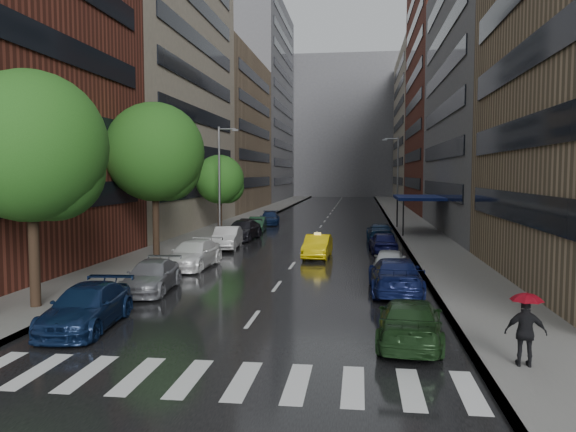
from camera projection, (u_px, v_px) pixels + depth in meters
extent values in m
plane|color=gray|center=(227.00, 355.00, 16.38)|extent=(220.00, 220.00, 0.00)
cube|color=black|center=(327.00, 219.00, 65.83)|extent=(14.00, 140.00, 0.01)
cube|color=gray|center=(251.00, 217.00, 66.97)|extent=(4.00, 140.00, 0.15)
cube|color=gray|center=(405.00, 219.00, 64.69)|extent=(4.00, 140.00, 0.15)
cube|color=silver|center=(37.00, 371.00, 15.00)|extent=(0.55, 2.80, 0.01)
cube|color=silver|center=(87.00, 373.00, 14.82)|extent=(0.55, 2.80, 0.01)
cube|color=silver|center=(138.00, 376.00, 14.64)|extent=(0.55, 2.80, 0.01)
cube|color=silver|center=(189.00, 378.00, 14.47)|extent=(0.55, 2.80, 0.01)
cube|color=silver|center=(243.00, 381.00, 14.29)|extent=(0.55, 2.80, 0.01)
cube|color=silver|center=(297.00, 383.00, 14.11)|extent=(0.55, 2.80, 0.01)
cube|color=silver|center=(353.00, 386.00, 13.93)|extent=(0.55, 2.80, 0.01)
cube|color=silver|center=(410.00, 389.00, 13.76)|extent=(0.55, 2.80, 0.01)
cube|color=silver|center=(469.00, 391.00, 13.58)|extent=(0.55, 2.80, 0.01)
cube|color=gray|center=(159.00, 48.00, 52.60)|extent=(8.00, 28.00, 34.00)
cube|color=#937A5B|center=(229.00, 134.00, 80.75)|extent=(8.00, 28.00, 22.00)
cube|color=slate|center=(264.00, 103.00, 109.81)|extent=(8.00, 32.00, 38.00)
cube|color=slate|center=(489.00, 97.00, 49.18)|extent=(8.00, 28.00, 24.00)
cube|color=maroon|center=(443.00, 80.00, 76.42)|extent=(8.00, 28.00, 36.00)
cube|color=gray|center=(420.00, 127.00, 106.39)|extent=(8.00, 32.00, 28.00)
cube|color=slate|center=(344.00, 128.00, 131.88)|extent=(40.00, 14.00, 32.00)
cylinder|color=#382619|center=(34.00, 245.00, 21.55)|extent=(0.40, 0.40, 5.04)
sphere|color=#1E5116|center=(30.00, 146.00, 21.26)|extent=(5.76, 5.76, 5.76)
cylinder|color=#382619|center=(156.00, 217.00, 34.42)|extent=(0.40, 0.40, 5.27)
sphere|color=#1E5116|center=(155.00, 152.00, 34.12)|extent=(6.02, 6.02, 6.02)
cylinder|color=#382619|center=(220.00, 211.00, 50.19)|extent=(0.40, 0.40, 3.81)
sphere|color=#1E5116|center=(220.00, 179.00, 49.97)|extent=(4.36, 4.36, 4.36)
imported|color=yellow|center=(318.00, 246.00, 35.22)|extent=(1.72, 4.41, 1.43)
imported|color=#0E1E42|center=(87.00, 307.00, 19.13)|extent=(2.45, 5.17, 1.46)
imported|color=gray|center=(152.00, 276.00, 25.09)|extent=(2.27, 4.85, 1.37)
imported|color=white|center=(193.00, 254.00, 31.41)|extent=(2.49, 5.38, 1.52)
imported|color=silver|center=(227.00, 238.00, 39.33)|extent=(2.00, 4.83, 1.56)
imported|color=black|center=(243.00, 230.00, 44.59)|extent=(2.63, 5.54, 1.56)
imported|color=#1A3925|center=(257.00, 224.00, 50.86)|extent=(1.72, 4.18, 1.35)
imported|color=#0F204A|center=(270.00, 218.00, 57.91)|extent=(2.29, 4.82, 1.36)
imported|color=#1A3719|center=(410.00, 321.00, 17.38)|extent=(2.38, 5.00, 1.41)
imported|color=#0F1848|center=(395.00, 276.00, 24.66)|extent=(2.31, 5.53, 1.60)
imported|color=#AEB3B8|center=(390.00, 261.00, 29.27)|extent=(2.00, 4.25, 1.40)
imported|color=#0D0F3D|center=(383.00, 242.00, 37.30)|extent=(1.98, 4.37, 1.46)
imported|color=#0E2344|center=(380.00, 233.00, 43.34)|extent=(2.07, 4.99, 1.44)
imported|color=black|center=(526.00, 333.00, 14.91)|extent=(1.11, 0.56, 1.82)
imported|color=#9F0C1C|center=(527.00, 305.00, 14.85)|extent=(0.82, 0.82, 0.72)
cylinder|color=gray|center=(219.00, 181.00, 46.69)|extent=(0.18, 0.18, 9.00)
cube|color=gray|center=(235.00, 130.00, 46.19)|extent=(0.50, 0.22, 0.16)
cylinder|color=gray|center=(398.00, 179.00, 59.55)|extent=(0.18, 0.18, 9.00)
cube|color=gray|center=(385.00, 140.00, 59.41)|extent=(0.50, 0.22, 0.16)
cube|color=navy|center=(419.00, 198.00, 49.62)|extent=(4.00, 8.00, 0.25)
cylinder|color=black|center=(403.00, 218.00, 46.18)|extent=(0.12, 0.12, 3.00)
cylinder|color=black|center=(397.00, 211.00, 53.70)|extent=(0.12, 0.12, 3.00)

